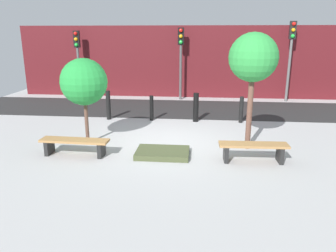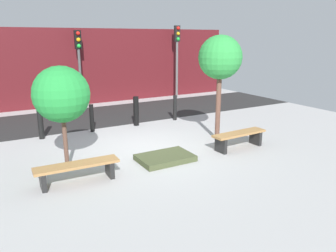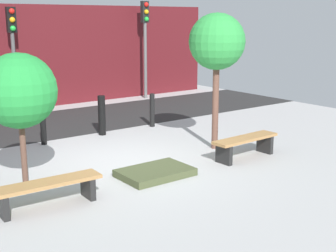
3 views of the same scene
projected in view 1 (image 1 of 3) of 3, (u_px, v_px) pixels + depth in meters
ground_plane at (166, 143)px, 9.56m from camera, size 18.00×18.00×0.00m
road_strip at (177, 109)px, 13.94m from camera, size 18.00×3.55×0.01m
building_facade at (182, 62)px, 16.26m from camera, size 16.20×0.50×3.46m
bench_left at (75, 144)px, 8.54m from camera, size 1.81×0.48×0.44m
bench_right at (253, 149)px, 8.11m from camera, size 1.71×0.47×0.47m
planter_bed at (163, 153)px, 8.58m from camera, size 1.38×0.94×0.14m
tree_behind_left_bench at (84, 82)px, 9.09m from camera, size 1.31×1.31×2.45m
tree_behind_right_bench at (253, 58)px, 8.47m from camera, size 1.28×1.28×3.13m
bollard_far_left at (108, 105)px, 12.08m from camera, size 0.16×0.16×1.08m
bollard_left at (152, 108)px, 11.95m from camera, size 0.14×0.14×0.92m
bollard_center at (196, 107)px, 11.78m from camera, size 0.19×0.19×1.05m
bollard_right at (241, 110)px, 11.64m from camera, size 0.14×0.14×0.94m
traffic_light_west at (77, 52)px, 15.76m from camera, size 0.28×0.27×3.21m
traffic_light_mid_west at (181, 50)px, 15.27m from camera, size 0.28×0.27×3.35m
traffic_light_mid_east at (291, 47)px, 14.76m from camera, size 0.28×0.27×3.62m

